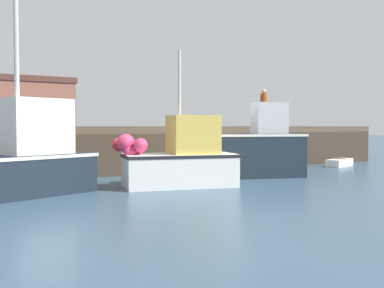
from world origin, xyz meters
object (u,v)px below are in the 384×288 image
at_px(mooring_buoy_foreground, 147,176).
at_px(fishing_boat_near_left, 23,159).
at_px(fishing_boat_mid, 260,149).
at_px(fishing_boat_near_right, 180,158).
at_px(dockworker, 264,108).
at_px(rowboat, 340,163).

bearing_deg(mooring_buoy_foreground, fishing_boat_near_left, -176.37).
distance_m(fishing_boat_mid, mooring_buoy_foreground, 4.12).
bearing_deg(fishing_boat_near_right, mooring_buoy_foreground, 132.20).
bearing_deg(dockworker, fishing_boat_near_left, -155.18).
distance_m(fishing_boat_mid, dockworker, 7.50).
bearing_deg(fishing_boat_near_left, fishing_boat_near_right, -7.16).
xyz_separation_m(fishing_boat_near_right, mooring_buoy_foreground, (-0.66, 0.73, -0.54)).
height_order(fishing_boat_near_left, fishing_boat_mid, fishing_boat_near_left).
distance_m(fishing_boat_near_right, mooring_buoy_foreground, 1.12).
height_order(fishing_boat_near_right, dockworker, fishing_boat_near_right).
bearing_deg(rowboat, mooring_buoy_foreground, -171.91).
bearing_deg(fishing_boat_near_left, dockworker, 24.82).
xyz_separation_m(fishing_boat_mid, rowboat, (5.44, 1.42, -0.78)).
distance_m(dockworker, mooring_buoy_foreground, 10.66).
xyz_separation_m(fishing_boat_mid, dockworker, (4.79, 5.53, 1.64)).
relative_size(fishing_boat_near_right, rowboat, 2.14).
bearing_deg(fishing_boat_near_right, fishing_boat_near_left, 172.84).
relative_size(fishing_boat_near_left, mooring_buoy_foreground, 8.47).
bearing_deg(mooring_buoy_foreground, fishing_boat_mid, -0.99).
bearing_deg(fishing_boat_mid, dockworker, 49.12).
bearing_deg(dockworker, mooring_buoy_foreground, -148.33).
relative_size(rowboat, mooring_buoy_foreground, 3.13).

